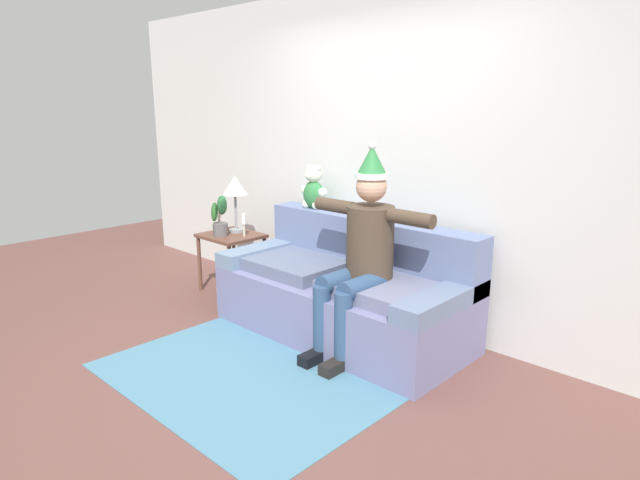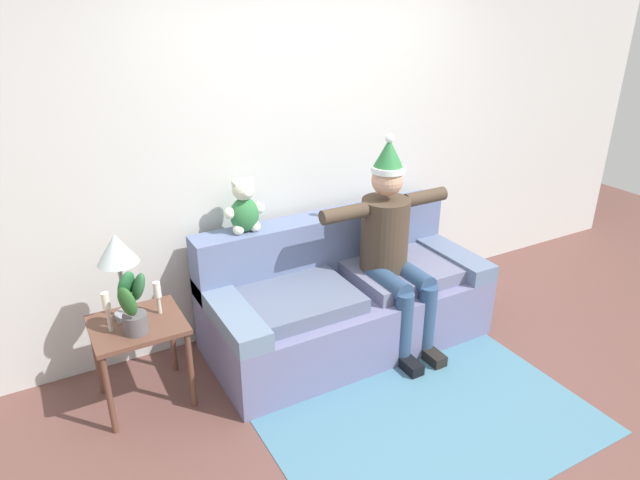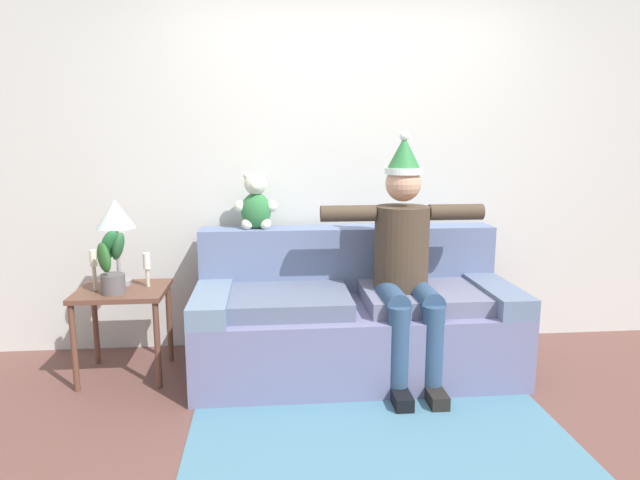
{
  "view_description": "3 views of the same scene",
  "coord_description": "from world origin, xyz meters",
  "px_view_note": "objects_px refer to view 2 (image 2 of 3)",
  "views": [
    {
      "loc": [
        2.64,
        -2.07,
        1.77
      ],
      "look_at": [
        -0.07,
        0.8,
        0.79
      ],
      "focal_mm": 30.69,
      "sensor_mm": 36.0,
      "label": 1
    },
    {
      "loc": [
        -1.89,
        -2.02,
        2.37
      ],
      "look_at": [
        -0.24,
        0.94,
        0.88
      ],
      "focal_mm": 31.51,
      "sensor_mm": 36.0,
      "label": 2
    },
    {
      "loc": [
        -0.54,
        -2.41,
        1.49
      ],
      "look_at": [
        -0.23,
        0.84,
        0.88
      ],
      "focal_mm": 31.29,
      "sensor_mm": 36.0,
      "label": 3
    }
  ],
  "objects_px": {
    "side_table": "(139,335)",
    "table_lamp": "(117,253)",
    "candle_short": "(158,294)",
    "couch": "(343,297)",
    "potted_plant": "(133,305)",
    "candle_tall": "(107,307)",
    "teddy_bear": "(244,208)",
    "person_seated": "(392,243)"
  },
  "relations": [
    {
      "from": "side_table",
      "to": "table_lamp",
      "type": "xyz_separation_m",
      "value": [
        -0.04,
        0.1,
        0.52
      ]
    },
    {
      "from": "table_lamp",
      "to": "candle_short",
      "type": "xyz_separation_m",
      "value": [
        0.19,
        -0.06,
        -0.29
      ]
    },
    {
      "from": "side_table",
      "to": "candle_short",
      "type": "relative_size",
      "value": 2.63
    },
    {
      "from": "couch",
      "to": "potted_plant",
      "type": "xyz_separation_m",
      "value": [
        -1.47,
        -0.1,
        0.41
      ]
    },
    {
      "from": "couch",
      "to": "candle_tall",
      "type": "distance_m",
      "value": 1.65
    },
    {
      "from": "teddy_bear",
      "to": "candle_tall",
      "type": "xyz_separation_m",
      "value": [
        -0.98,
        -0.29,
        -0.33
      ]
    },
    {
      "from": "side_table",
      "to": "potted_plant",
      "type": "distance_m",
      "value": 0.29
    },
    {
      "from": "potted_plant",
      "to": "candle_tall",
      "type": "xyz_separation_m",
      "value": [
        -0.13,
        0.08,
        -0.02
      ]
    },
    {
      "from": "couch",
      "to": "candle_tall",
      "type": "bearing_deg",
      "value": -179.41
    },
    {
      "from": "couch",
      "to": "candle_short",
      "type": "bearing_deg",
      "value": 178.08
    },
    {
      "from": "potted_plant",
      "to": "candle_tall",
      "type": "height_order",
      "value": "potted_plant"
    },
    {
      "from": "table_lamp",
      "to": "candle_short",
      "type": "bearing_deg",
      "value": -16.62
    },
    {
      "from": "table_lamp",
      "to": "candle_tall",
      "type": "height_order",
      "value": "table_lamp"
    },
    {
      "from": "table_lamp",
      "to": "potted_plant",
      "type": "relative_size",
      "value": 1.38
    },
    {
      "from": "person_seated",
      "to": "side_table",
      "type": "xyz_separation_m",
      "value": [
        -1.74,
        0.17,
        -0.3
      ]
    },
    {
      "from": "potted_plant",
      "to": "candle_tall",
      "type": "relative_size",
      "value": 1.56
    },
    {
      "from": "couch",
      "to": "candle_short",
      "type": "distance_m",
      "value": 1.35
    },
    {
      "from": "side_table",
      "to": "candle_tall",
      "type": "relative_size",
      "value": 2.23
    },
    {
      "from": "teddy_bear",
      "to": "potted_plant",
      "type": "height_order",
      "value": "teddy_bear"
    },
    {
      "from": "teddy_bear",
      "to": "potted_plant",
      "type": "relative_size",
      "value": 0.97
    },
    {
      "from": "couch",
      "to": "side_table",
      "type": "distance_m",
      "value": 1.46
    },
    {
      "from": "couch",
      "to": "table_lamp",
      "type": "xyz_separation_m",
      "value": [
        -1.49,
        0.1,
        0.65
      ]
    },
    {
      "from": "couch",
      "to": "candle_short",
      "type": "xyz_separation_m",
      "value": [
        -1.3,
        0.04,
        0.36
      ]
    },
    {
      "from": "potted_plant",
      "to": "candle_short",
      "type": "relative_size",
      "value": 1.84
    },
    {
      "from": "couch",
      "to": "potted_plant",
      "type": "relative_size",
      "value": 5.07
    },
    {
      "from": "candle_short",
      "to": "potted_plant",
      "type": "bearing_deg",
      "value": -140.02
    },
    {
      "from": "teddy_bear",
      "to": "candle_tall",
      "type": "relative_size",
      "value": 1.51
    },
    {
      "from": "table_lamp",
      "to": "teddy_bear",
      "type": "bearing_deg",
      "value": 11.63
    },
    {
      "from": "teddy_bear",
      "to": "side_table",
      "type": "xyz_separation_m",
      "value": [
        -0.83,
        -0.27,
        -0.58
      ]
    },
    {
      "from": "table_lamp",
      "to": "candle_short",
      "type": "relative_size",
      "value": 2.55
    },
    {
      "from": "table_lamp",
      "to": "candle_tall",
      "type": "xyz_separation_m",
      "value": [
        -0.12,
        -0.12,
        -0.26
      ]
    },
    {
      "from": "side_table",
      "to": "candle_short",
      "type": "height_order",
      "value": "candle_short"
    },
    {
      "from": "person_seated",
      "to": "candle_tall",
      "type": "height_order",
      "value": "person_seated"
    },
    {
      "from": "side_table",
      "to": "potted_plant",
      "type": "height_order",
      "value": "potted_plant"
    },
    {
      "from": "side_table",
      "to": "person_seated",
      "type": "bearing_deg",
      "value": -5.72
    },
    {
      "from": "teddy_bear",
      "to": "person_seated",
      "type": "bearing_deg",
      "value": -26.26
    },
    {
      "from": "couch",
      "to": "candle_tall",
      "type": "height_order",
      "value": "couch"
    },
    {
      "from": "candle_tall",
      "to": "potted_plant",
      "type": "bearing_deg",
      "value": -32.89
    },
    {
      "from": "teddy_bear",
      "to": "potted_plant",
      "type": "xyz_separation_m",
      "value": [
        -0.85,
        -0.38,
        -0.31
      ]
    },
    {
      "from": "potted_plant",
      "to": "candle_short",
      "type": "xyz_separation_m",
      "value": [
        0.17,
        0.14,
        -0.04
      ]
    },
    {
      "from": "teddy_bear",
      "to": "side_table",
      "type": "relative_size",
      "value": 0.68
    },
    {
      "from": "person_seated",
      "to": "couch",
      "type": "bearing_deg",
      "value": 149.4
    }
  ]
}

